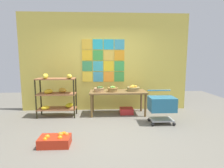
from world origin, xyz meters
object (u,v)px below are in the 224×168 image
fruit_basket_right (113,89)px  produce_crate_under_table (126,111)px  fruit_basket_left (133,88)px  fruit_basket_back_left (99,89)px  display_table (118,94)px  orange_crate_foreground (55,141)px  banana_shelf_unit (57,93)px  shopping_cart (162,105)px

fruit_basket_right → produce_crate_under_table: (0.39, 0.07, -0.65)m
fruit_basket_left → fruit_basket_back_left: fruit_basket_left is taller
display_table → produce_crate_under_table: bearing=1.3°
display_table → produce_crate_under_table: size_ratio=4.25×
fruit_basket_left → fruit_basket_right: 0.59m
produce_crate_under_table → orange_crate_foreground: bearing=-130.1°
banana_shelf_unit → shopping_cart: bearing=-14.5°
fruit_basket_left → fruit_basket_right: fruit_basket_left is taller
banana_shelf_unit → fruit_basket_right: banana_shelf_unit is taller
display_table → shopping_cart: size_ratio=1.99×
fruit_basket_right → orange_crate_foreground: size_ratio=0.52×
display_table → orange_crate_foreground: bearing=-125.4°
display_table → produce_crate_under_table: (0.25, 0.01, -0.49)m
display_table → fruit_basket_back_left: size_ratio=5.50×
produce_crate_under_table → banana_shelf_unit: bearing=-176.5°
fruit_basket_left → display_table: bearing=-176.7°
shopping_cart → orange_crate_foreground: bearing=-147.5°
display_table → fruit_basket_left: fruit_basket_left is taller
display_table → produce_crate_under_table: display_table is taller
produce_crate_under_table → orange_crate_foreground: size_ratio=0.67×
fruit_basket_left → shopping_cart: 1.03m
fruit_basket_left → shopping_cart: fruit_basket_left is taller
display_table → shopping_cart: shopping_cart is taller
display_table → fruit_basket_back_left: bearing=-174.0°
fruit_basket_right → shopping_cart: bearing=-32.8°
fruit_basket_left → produce_crate_under_table: (-0.19, -0.02, -0.65)m
shopping_cart → display_table: bearing=149.7°
fruit_basket_right → shopping_cart: size_ratio=0.36×
banana_shelf_unit → fruit_basket_right: size_ratio=4.11×
banana_shelf_unit → shopping_cart: banana_shelf_unit is taller
shopping_cart → banana_shelf_unit: bearing=174.0°
fruit_basket_back_left → display_table: bearing=6.0°
fruit_basket_right → shopping_cart: (1.14, -0.73, -0.28)m
orange_crate_foreground → shopping_cart: (2.27, 1.01, 0.36)m
banana_shelf_unit → produce_crate_under_table: (1.89, 0.12, -0.56)m
fruit_basket_right → fruit_basket_back_left: size_ratio=1.01×
produce_crate_under_table → orange_crate_foreground: (-1.53, -1.81, 0.01)m
fruit_basket_left → fruit_basket_back_left: 0.96m
fruit_basket_right → shopping_cart: fruit_basket_right is taller
produce_crate_under_table → shopping_cart: shopping_cart is taller
orange_crate_foreground → fruit_basket_right: bearing=57.0°
orange_crate_foreground → shopping_cart: bearing=24.0°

